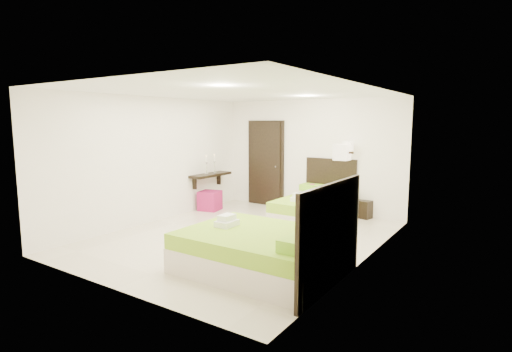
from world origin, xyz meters
The scene contains 7 objects.
floor centered at (0.00, 0.00, 0.00)m, with size 5.50×5.50×0.00m, color beige.
bed_single centered at (0.55, 1.83, 0.31)m, with size 1.21×2.02×1.67m.
bed_double centered at (1.26, -1.20, 0.32)m, with size 2.15×1.83×1.78m.
nightstand centered at (1.31, 2.74, 0.19)m, with size 0.44×0.39×0.39m, color black.
ottoman centered at (-1.96, 1.43, 0.23)m, with size 0.46×0.46×0.46m, color #93134E.
door centered at (-1.20, 2.70, 1.05)m, with size 1.02×0.15×2.14m.
console_shelf centered at (-2.08, 1.60, 0.82)m, with size 0.35×1.20×0.78m.
Camera 1 is at (4.10, -5.74, 2.08)m, focal length 28.00 mm.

